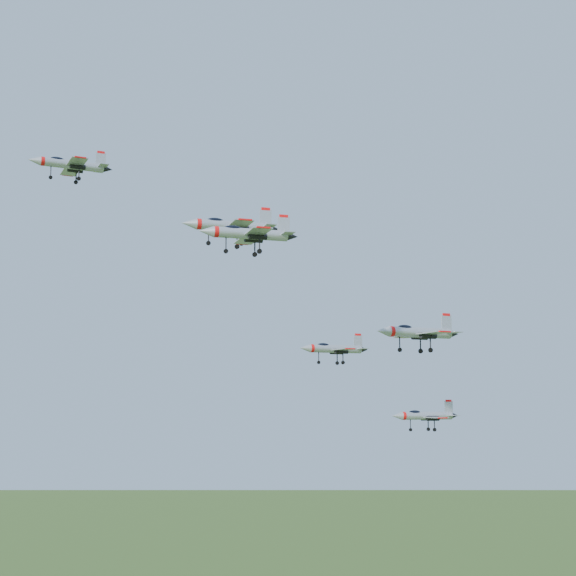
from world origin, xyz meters
name	(u,v)px	position (x,y,z in m)	size (l,w,h in m)	color
jet_lead	(70,164)	(-26.60, 16.19, 146.75)	(12.89, 10.66, 3.44)	#A2A7AF
jet_left_high	(230,226)	(-6.67, -2.64, 134.86)	(14.05, 11.62, 3.76)	#A2A7AF
jet_right_high	(248,233)	(-10.80, -22.63, 129.54)	(11.62, 9.63, 3.11)	#A2A7AF
jet_left_low	(333,349)	(12.52, 5.11, 118.75)	(11.51, 9.44, 3.09)	#A2A7AF
jet_right_low	(417,332)	(17.14, -12.12, 120.06)	(13.24, 10.92, 3.54)	#A2A7AF
jet_trail	(425,416)	(21.25, -6.72, 108.75)	(10.55, 8.72, 2.82)	#A2A7AF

